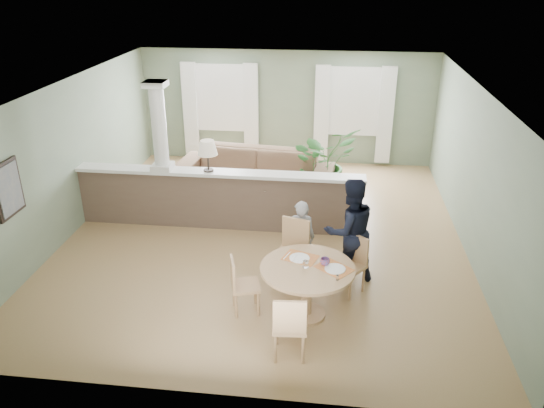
# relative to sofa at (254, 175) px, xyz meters

# --- Properties ---
(ground) EXTENTS (8.00, 8.00, 0.00)m
(ground) POSITION_rel_sofa_xyz_m (0.47, -1.72, -0.48)
(ground) COLOR #A78358
(ground) RESTS_ON ground
(room_shell) EXTENTS (7.02, 8.02, 2.71)m
(room_shell) POSITION_rel_sofa_xyz_m (0.44, -1.09, 1.33)
(room_shell) COLOR gray
(room_shell) RESTS_ON ground
(pony_wall) EXTENTS (5.32, 0.38, 2.70)m
(pony_wall) POSITION_rel_sofa_xyz_m (-0.52, -1.52, 0.23)
(pony_wall) COLOR brown
(pony_wall) RESTS_ON ground
(sofa) EXTENTS (3.40, 1.63, 0.96)m
(sofa) POSITION_rel_sofa_xyz_m (0.00, 0.00, 0.00)
(sofa) COLOR #7E6145
(sofa) RESTS_ON ground
(houseplant) EXTENTS (1.79, 1.76, 1.51)m
(houseplant) POSITION_rel_sofa_xyz_m (1.43, 0.20, 0.27)
(houseplant) COLOR #2F6C2B
(houseplant) RESTS_ON ground
(dining_table) EXTENTS (1.29, 1.29, 0.88)m
(dining_table) POSITION_rel_sofa_xyz_m (1.37, -4.08, 0.14)
(dining_table) COLOR tan
(dining_table) RESTS_ON ground
(chair_far_boy) EXTENTS (0.58, 0.58, 1.02)m
(chair_far_boy) POSITION_rel_sofa_xyz_m (1.09, -3.22, 0.08)
(chair_far_boy) COLOR tan
(chair_far_boy) RESTS_ON ground
(chair_far_man) EXTENTS (0.56, 0.56, 0.88)m
(chair_far_man) POSITION_rel_sofa_xyz_m (1.99, -3.36, 0.01)
(chair_far_man) COLOR tan
(chair_far_man) RESTS_ON ground
(chair_near) EXTENTS (0.45, 0.45, 0.93)m
(chair_near) POSITION_rel_sofa_xyz_m (1.20, -5.00, 0.03)
(chair_near) COLOR tan
(chair_near) RESTS_ON ground
(chair_side) EXTENTS (0.47, 0.47, 0.85)m
(chair_side) POSITION_rel_sofa_xyz_m (0.44, -4.09, -0.01)
(chair_side) COLOR tan
(chair_side) RESTS_ON ground
(child_person) EXTENTS (0.45, 0.30, 1.23)m
(child_person) POSITION_rel_sofa_xyz_m (1.19, -2.92, 0.14)
(child_person) COLOR gray
(child_person) RESTS_ON ground
(man_person) EXTENTS (1.00, 0.91, 1.68)m
(man_person) POSITION_rel_sofa_xyz_m (1.93, -3.05, 0.36)
(man_person) COLOR black
(man_person) RESTS_ON ground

